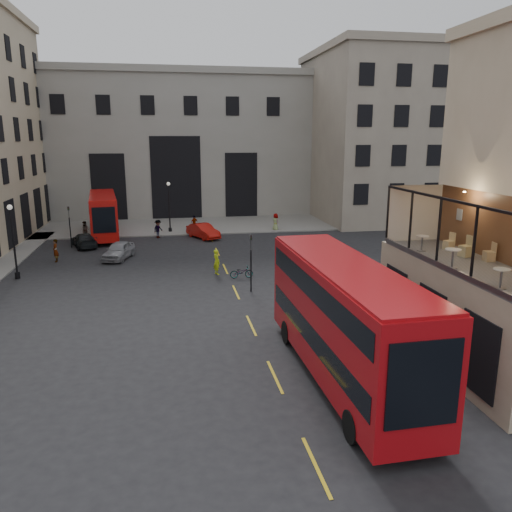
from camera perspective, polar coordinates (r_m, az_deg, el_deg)
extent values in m
plane|color=black|center=(22.25, 7.34, -13.12)|extent=(140.00, 140.00, 0.00)
cube|color=black|center=(23.37, 19.32, -7.14)|extent=(0.08, 9.20, 3.00)
cube|color=brown|center=(23.96, 26.33, 2.77)|extent=(0.04, 10.00, 2.90)
cube|color=beige|center=(27.36, 17.69, 4.71)|extent=(3.00, 0.04, 2.90)
cube|color=black|center=(22.92, 23.72, 6.28)|extent=(3.00, 10.00, 0.04)
cube|color=slate|center=(22.60, 19.89, -0.70)|extent=(0.12, 10.00, 0.18)
cube|color=black|center=(22.13, 20.46, 6.22)|extent=(0.12, 10.00, 0.10)
cube|color=beige|center=(26.51, 22.23, 4.40)|extent=(0.04, 0.45, 0.55)
cylinder|color=#FFD899|center=(25.03, 22.73, 6.77)|extent=(0.12, 0.12, 0.05)
cube|color=#C9B596|center=(24.05, 22.54, -6.20)|extent=(3.00, 11.00, 4.50)
cube|color=slate|center=(23.42, 23.05, -0.88)|extent=(3.00, 10.00, 0.10)
cube|color=#98958E|center=(66.95, -9.33, 12.52)|extent=(34.00, 10.00, 18.00)
cube|color=#98958E|center=(67.38, -9.63, 19.85)|extent=(35.00, 10.60, 0.80)
cube|color=black|center=(62.10, -9.11, 8.77)|extent=(6.00, 0.12, 10.00)
cube|color=black|center=(62.54, -16.48, 7.50)|extent=(4.00, 0.12, 8.00)
cube|color=black|center=(62.85, -1.69, 8.07)|extent=(4.00, 0.12, 8.00)
cube|color=#9E9380|center=(64.49, 14.21, 13.15)|extent=(16.00, 18.00, 20.00)
cube|color=#9E9380|center=(65.21, 14.73, 21.60)|extent=(16.60, 18.60, 0.80)
cube|color=slate|center=(57.78, -9.81, 3.45)|extent=(40.00, 12.00, 0.12)
cylinder|color=black|center=(32.50, -0.58, -1.72)|extent=(0.10, 0.10, 2.80)
imported|color=black|center=(32.05, -0.59, 1.55)|extent=(0.16, 0.20, 1.00)
cylinder|color=black|center=(48.50, -20.44, 2.51)|extent=(0.10, 0.10, 2.80)
imported|color=black|center=(48.21, -20.63, 4.72)|extent=(0.16, 0.20, 1.00)
cylinder|color=black|center=(39.19, -25.93, 1.19)|extent=(0.14, 0.14, 5.00)
cylinder|color=black|center=(39.68, -25.60, -1.99)|extent=(0.36, 0.36, 0.50)
sphere|color=silver|center=(38.77, -26.33, 5.02)|extent=(0.36, 0.36, 0.36)
cylinder|color=black|center=(53.45, -9.87, 5.30)|extent=(0.14, 0.14, 5.00)
cylinder|color=black|center=(53.81, -9.77, 2.93)|extent=(0.36, 0.36, 0.50)
sphere|color=silver|center=(53.14, -9.98, 8.13)|extent=(0.36, 0.36, 0.36)
cube|color=#A70B11|center=(20.91, 10.00, -7.05)|extent=(3.13, 12.54, 4.42)
cube|color=black|center=(21.13, 9.93, -8.64)|extent=(3.15, 11.86, 0.91)
cube|color=black|center=(20.47, 10.16, -3.48)|extent=(3.15, 11.86, 0.91)
cube|color=#A70B11|center=(20.24, 10.26, -1.08)|extent=(3.01, 12.29, 0.14)
cylinder|color=black|center=(24.81, 3.59, -8.71)|extent=(0.34, 1.14, 1.13)
cylinder|color=black|center=(25.57, 9.28, -8.17)|extent=(0.34, 1.14, 1.13)
cylinder|color=black|center=(17.75, 10.98, -18.61)|extent=(0.34, 1.14, 1.13)
cylinder|color=black|center=(18.79, 18.66, -17.16)|extent=(0.34, 1.14, 1.13)
cube|color=red|center=(52.77, -17.03, 4.60)|extent=(3.79, 11.07, 3.84)
cube|color=black|center=(52.85, -16.99, 4.02)|extent=(3.76, 10.48, 0.79)
cube|color=black|center=(52.61, -17.12, 5.87)|extent=(3.76, 10.48, 0.79)
cube|color=red|center=(52.52, -17.18, 6.71)|extent=(3.67, 10.84, 0.12)
cylinder|color=black|center=(56.49, -18.07, 3.20)|extent=(0.40, 1.01, 0.99)
cylinder|color=black|center=(56.49, -15.82, 3.36)|extent=(0.40, 1.01, 0.99)
cylinder|color=black|center=(49.34, -18.12, 1.79)|extent=(0.40, 1.01, 0.99)
cylinder|color=black|center=(49.34, -15.55, 1.97)|extent=(0.40, 1.01, 0.99)
imported|color=gray|center=(42.94, -15.42, 0.61)|extent=(2.80, 4.52, 1.44)
imported|color=#AA110A|center=(50.26, -6.06, 2.86)|extent=(3.33, 4.62, 1.45)
imported|color=black|center=(48.58, -19.05, 1.72)|extent=(3.12, 4.75, 1.28)
imported|color=gray|center=(35.90, -1.67, -1.85)|extent=(1.65, 0.58, 0.87)
imported|color=#C1DF17|center=(36.82, -4.53, -0.68)|extent=(0.67, 0.81, 1.89)
imported|color=gray|center=(52.46, -18.94, 2.82)|extent=(1.01, 0.89, 1.76)
imported|color=gray|center=(50.95, -11.11, 3.05)|extent=(1.28, 1.36, 1.84)
imported|color=gray|center=(54.79, -7.06, 3.79)|extent=(0.99, 0.85, 1.59)
imported|color=gray|center=(54.02, 2.25, 3.90)|extent=(0.91, 1.08, 1.88)
imported|color=gray|center=(43.55, -21.94, 0.57)|extent=(0.52, 0.72, 1.86)
cylinder|color=beige|center=(19.87, 26.31, -1.36)|extent=(0.59, 0.59, 0.04)
cylinder|color=slate|center=(19.95, 26.21, -2.34)|extent=(0.08, 0.08, 0.69)
cylinder|color=slate|center=(20.04, 26.10, -3.30)|extent=(0.43, 0.43, 0.03)
cylinder|color=beige|center=(22.18, 21.62, 0.70)|extent=(0.64, 0.64, 0.04)
cylinder|color=slate|center=(22.26, 21.54, -0.27)|extent=(0.09, 0.09, 0.75)
cylinder|color=slate|center=(22.35, 21.46, -1.22)|extent=(0.47, 0.47, 0.03)
cylinder|color=beige|center=(25.02, 18.50, 2.17)|extent=(0.59, 0.59, 0.04)
cylinder|color=slate|center=(25.09, 18.44, 1.38)|extent=(0.08, 0.08, 0.69)
cylinder|color=slate|center=(25.16, 18.38, 0.60)|extent=(0.43, 0.43, 0.03)
cube|color=tan|center=(24.12, 25.07, -0.03)|extent=(0.46, 0.46, 0.44)
cube|color=tan|center=(24.12, 25.56, 0.95)|extent=(0.09, 0.42, 0.39)
cube|color=tan|center=(24.62, 22.84, 0.52)|extent=(0.56, 0.56, 0.51)
cube|color=tan|center=(24.67, 23.29, 1.65)|extent=(0.14, 0.47, 0.45)
cube|color=#D4B57A|center=(25.88, 21.16, 1.18)|extent=(0.48, 0.48, 0.44)
cube|color=#D4B57A|center=(25.92, 21.53, 2.10)|extent=(0.12, 0.41, 0.39)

